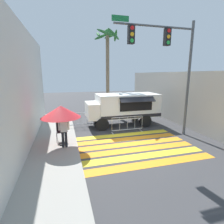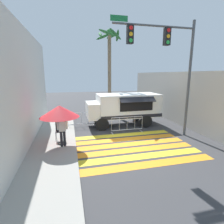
% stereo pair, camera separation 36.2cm
% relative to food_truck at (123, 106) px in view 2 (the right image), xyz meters
% --- Properties ---
extents(ground_plane, '(60.00, 60.00, 0.00)m').
position_rel_food_truck_xyz_m(ground_plane, '(-0.79, -3.33, -1.43)').
color(ground_plane, '#38383A').
extents(sidewalk_left, '(4.40, 16.00, 0.16)m').
position_rel_food_truck_xyz_m(sidewalk_left, '(-5.78, -3.33, -1.35)').
color(sidewalk_left, '#99968E').
rests_on(sidewalk_left, ground_plane).
extents(building_left_facade, '(0.25, 16.00, 6.11)m').
position_rel_food_truck_xyz_m(building_left_facade, '(-5.97, -3.33, 1.63)').
color(building_left_facade, silver).
rests_on(building_left_facade, ground_plane).
extents(concrete_wall_right, '(0.20, 16.00, 3.94)m').
position_rel_food_truck_xyz_m(concrete_wall_right, '(4.32, -0.33, 0.54)').
color(concrete_wall_right, '#A39E93').
rests_on(concrete_wall_right, ground_plane).
extents(crosswalk_painted, '(6.40, 4.36, 0.01)m').
position_rel_food_truck_xyz_m(crosswalk_painted, '(-0.79, -4.07, -1.42)').
color(crosswalk_painted, orange).
rests_on(crosswalk_painted, ground_plane).
extents(food_truck, '(5.31, 2.59, 2.33)m').
position_rel_food_truck_xyz_m(food_truck, '(0.00, 0.00, 0.00)').
color(food_truck, white).
rests_on(food_truck, ground_plane).
extents(traffic_signal_pole, '(4.86, 0.29, 6.68)m').
position_rel_food_truck_xyz_m(traffic_signal_pole, '(1.61, -3.09, 3.37)').
color(traffic_signal_pole, '#515456').
rests_on(traffic_signal_pole, ground_plane).
extents(patio_umbrella, '(1.97, 1.97, 2.05)m').
position_rel_food_truck_xyz_m(patio_umbrella, '(-4.32, -3.16, 0.48)').
color(patio_umbrella, black).
rests_on(patio_umbrella, sidewalk_left).
extents(folding_chair, '(0.46, 0.46, 1.00)m').
position_rel_food_truck_xyz_m(folding_chair, '(-4.41, -2.45, -0.66)').
color(folding_chair, '#4C4C51').
rests_on(folding_chair, sidewalk_left).
extents(vendor_person, '(0.53, 0.23, 1.72)m').
position_rel_food_truck_xyz_m(vendor_person, '(-4.22, -3.51, -0.28)').
color(vendor_person, black).
rests_on(vendor_person, sidewalk_left).
extents(barricade_front, '(2.13, 0.44, 1.06)m').
position_rel_food_truck_xyz_m(barricade_front, '(-0.22, -1.75, -0.90)').
color(barricade_front, '#B7BABF').
rests_on(barricade_front, ground_plane).
extents(barricade_side, '(1.95, 0.44, 1.06)m').
position_rel_food_truck_xyz_m(barricade_side, '(-3.02, 0.32, -0.91)').
color(barricade_side, '#B7BABF').
rests_on(barricade_side, ground_plane).
extents(palm_tree, '(2.31, 2.50, 7.74)m').
position_rel_food_truck_xyz_m(palm_tree, '(-0.02, 4.25, 4.05)').
color(palm_tree, '#7A664C').
rests_on(palm_tree, ground_plane).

